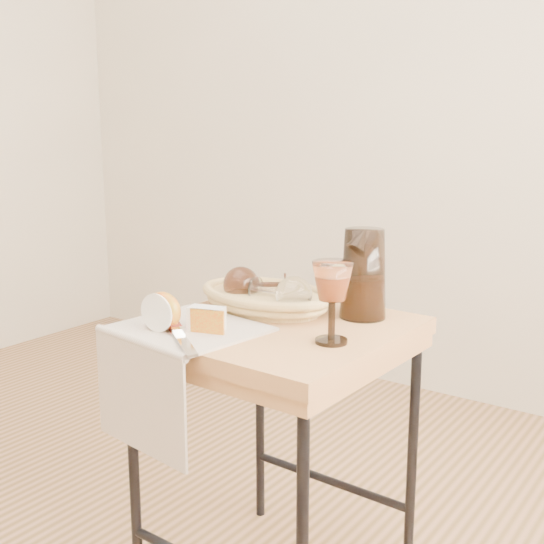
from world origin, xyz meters
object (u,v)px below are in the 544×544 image
Objects in this scene: tea_towel at (188,329)px; pitcher at (363,274)px; bread_basket at (266,300)px; wine_goblet at (332,302)px; goblet_lying_a at (260,285)px; apple_half at (163,311)px; side_table at (277,461)px; goblet_lying_b at (277,292)px; table_knife at (179,333)px.

pitcher reaches higher than tea_towel.
wine_goblet is at bearing -22.07° from bread_basket.
wine_goblet is at bearing 26.50° from tea_towel.
goblet_lying_a is 0.29m from apple_half.
wine_goblet is (0.17, -0.05, 0.42)m from side_table.
goblet_lying_b is at bearing 152.22° from wine_goblet.
table_knife is at bearing -114.37° from side_table.
tea_towel is at bearing -112.05° from pitcher.
apple_half is 0.08m from table_knife.
side_table is 4.84× the size of goblet_lying_b.
tea_towel is 0.32m from wine_goblet.
apple_half is at bearing -156.98° from wine_goblet.
goblet_lying_a is 0.26m from pitcher.
bread_basket is 0.24m from pitcher.
bread_basket is at bearing -142.71° from pitcher.
table_knife is (-0.23, -0.37, -0.09)m from pitcher.
side_table is 4.70× the size of goblet_lying_a.
side_table is at bearing 106.53° from goblet_lying_a.
table_knife is (-0.01, -0.29, -0.01)m from bread_basket.
goblet_lying_b is at bearing 125.03° from side_table.
pitcher is at bearing 100.68° from wine_goblet.
pitcher is at bearing 46.52° from apple_half.
tea_towel is at bearing -130.40° from side_table.
tea_towel is 0.93× the size of bread_basket.
apple_half is (-0.16, -0.19, 0.38)m from side_table.
table_knife is (-0.26, -0.16, -0.07)m from wine_goblet.
pitcher is 2.75× the size of apple_half.
goblet_lying_a is at bearing 153.26° from wine_goblet.
apple_half is at bearing -122.07° from tea_towel.
side_table is at bearing -56.68° from goblet_lying_b.
goblet_lying_b is (0.07, -0.03, -0.00)m from goblet_lying_a.
tea_towel is at bearing -161.34° from wine_goblet.
bread_basket is 2.27× the size of goblet_lying_b.
apple_half reaches higher than bread_basket.
side_table is 3.89× the size of wine_goblet.
bread_basket reaches higher than table_knife.
bread_basket is at bearing 125.04° from table_knife.
pitcher is (0.17, 0.09, 0.05)m from goblet_lying_b.
side_table is at bearing -111.80° from pitcher.
table_knife is at bearing -23.01° from apple_half.
bread_basket is (0.04, 0.23, 0.02)m from tea_towel.
apple_half reaches higher than side_table.
wine_goblet reaches higher than apple_half.
side_table is 2.28× the size of tea_towel.
goblet_lying_b is 0.20m from pitcher.
goblet_lying_b reaches higher than bread_basket.
goblet_lying_b is at bearing -17.11° from bread_basket.
pitcher reaches higher than goblet_lying_b.
bread_basket is at bearing 71.46° from apple_half.
tea_towel is 1.19× the size of pitcher.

